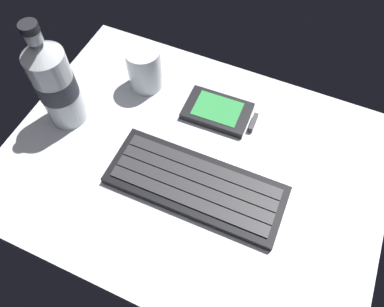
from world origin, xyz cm
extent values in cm
cube|color=silver|center=(0.00, 0.00, -1.00)|extent=(64.00, 48.00, 2.00)
cube|color=silver|center=(0.00, -23.40, 0.40)|extent=(64.00, 1.20, 0.80)
cube|color=black|center=(2.43, -3.96, 0.70)|extent=(29.10, 11.26, 1.40)
cube|color=#28282B|center=(2.40, -0.66, 1.55)|extent=(26.70, 2.24, 0.30)
cube|color=#28282B|center=(2.42, -2.86, 1.55)|extent=(26.70, 2.24, 0.30)
cube|color=#28282B|center=(2.44, -5.06, 1.55)|extent=(26.70, 2.24, 0.30)
cube|color=#28282B|center=(2.46, -7.26, 1.55)|extent=(26.70, 2.24, 0.30)
cube|color=black|center=(0.50, 11.50, 0.70)|extent=(12.23, 7.96, 1.40)
cube|color=green|center=(0.50, 11.50, 1.45)|extent=(8.58, 6.18, 0.10)
cube|color=#333338|center=(6.90, 11.70, 0.70)|extent=(0.92, 3.82, 1.12)
cylinder|color=silver|center=(-15.28, 12.67, 4.25)|extent=(6.40, 6.40, 8.50)
cylinder|color=yellow|center=(-15.28, 12.67, 3.26)|extent=(5.50, 5.50, 6.12)
cylinder|color=silver|center=(-24.66, 0.45, 7.50)|extent=(6.60, 6.60, 15.00)
cone|color=silver|center=(-24.66, 0.45, 16.40)|extent=(6.60, 6.60, 2.80)
cylinder|color=silver|center=(-24.66, 0.45, 18.70)|extent=(2.51, 2.51, 1.80)
cylinder|color=black|center=(-24.66, 0.45, 20.20)|extent=(2.77, 2.77, 1.20)
cylinder|color=#2D2D38|center=(-24.66, 0.45, 8.25)|extent=(6.73, 6.73, 3.80)
camera|label=1|loc=(12.62, -28.50, 54.64)|focal=34.44mm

